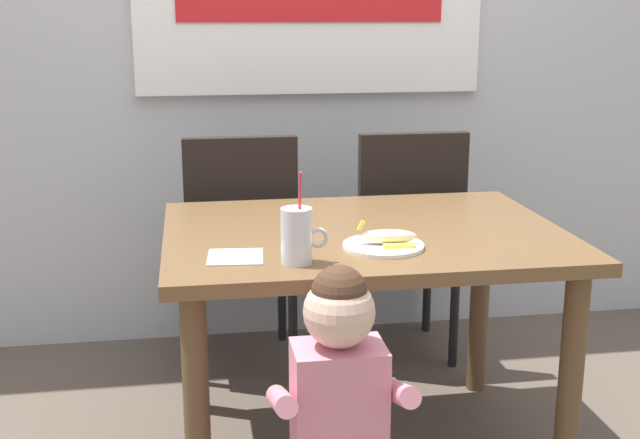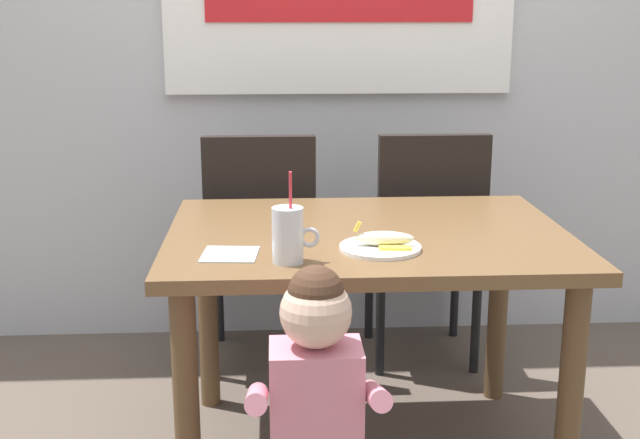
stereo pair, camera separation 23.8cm
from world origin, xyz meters
The scene contains 8 objects.
dining_table centered at (0.00, 0.00, 0.64)m, with size 1.22×0.90×0.75m.
dining_chair_left centered at (-0.34, 0.69, 0.54)m, with size 0.44×0.45×0.96m.
dining_chair_right centered at (0.31, 0.69, 0.54)m, with size 0.44×0.45×0.96m.
toddler_standing centered at (-0.19, -0.62, 0.53)m, with size 0.33×0.24×0.84m.
milk_cup centered at (-0.25, -0.31, 0.82)m, with size 0.13×0.08×0.25m.
snack_plate centered at (0.01, -0.21, 0.76)m, with size 0.23×0.23×0.01m, color white.
peeled_banana centered at (0.02, -0.21, 0.78)m, with size 0.17×0.11×0.07m.
paper_napkin centered at (-0.41, -0.24, 0.75)m, with size 0.15×0.15×0.00m, color silver.
Camera 2 is at (-0.28, -2.39, 1.40)m, focal length 45.77 mm.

